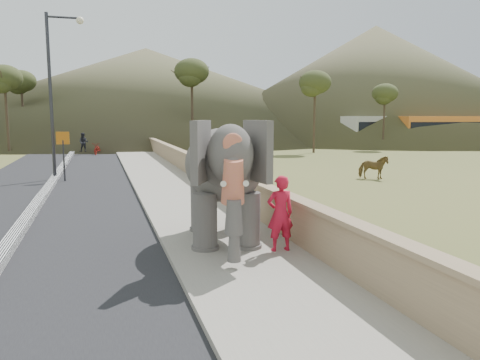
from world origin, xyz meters
name	(u,v)px	position (x,y,z in m)	size (l,w,h in m)	color
ground	(248,269)	(0.00, 0.00, 0.00)	(160.00, 160.00, 0.00)	olive
road	(42,199)	(-5.00, 10.00, 0.01)	(7.00, 120.00, 0.03)	black
median	(42,197)	(-5.00, 10.00, 0.11)	(0.35, 120.00, 0.22)	black
walkway	(174,191)	(0.00, 10.00, 0.07)	(3.00, 120.00, 0.15)	#9E9687
parapet	(213,178)	(1.65, 10.00, 0.55)	(0.30, 120.00, 1.10)	tan
lamppost	(57,80)	(-4.69, 15.65, 4.87)	(1.76, 0.36, 8.00)	#29292E
signboard	(63,148)	(-4.50, 14.91, 1.64)	(0.60, 0.08, 2.40)	#2D2D33
cow	(373,167)	(10.22, 11.36, 0.59)	(0.64, 1.41, 1.19)	brown
distant_car	(308,139)	(18.31, 36.39, 0.72)	(1.70, 4.23, 1.44)	#ADACB3
bus_white	(389,131)	(26.41, 33.85, 1.55)	(2.50, 11.00, 3.10)	beige
bus_orange	(453,132)	(31.35, 30.17, 1.55)	(2.50, 11.00, 3.10)	orange
hill_right	(374,82)	(36.00, 52.00, 8.00)	(56.00, 56.00, 16.00)	brown
hill_far	(147,92)	(5.00, 70.00, 7.00)	(80.00, 80.00, 14.00)	brown
elephant_and_man	(224,181)	(0.02, 1.98, 1.57)	(2.59, 4.22, 2.86)	#615C57
motorcyclist	(92,146)	(-3.41, 30.84, 0.69)	(1.95, 1.89, 1.80)	maroon
trees	(143,108)	(0.72, 30.75, 3.78)	(41.78, 42.60, 8.91)	#473828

